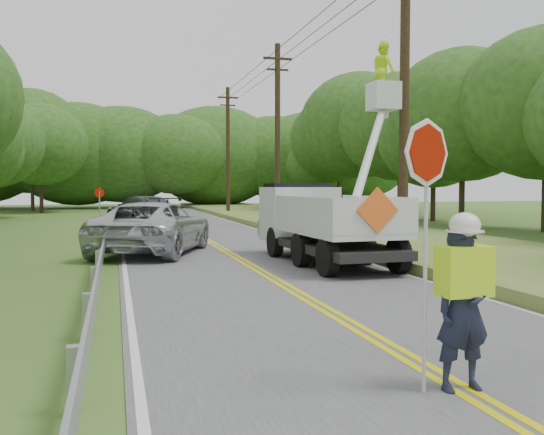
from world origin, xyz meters
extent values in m
plane|color=#3F5D19|center=(0.00, 0.00, 0.00)|extent=(140.00, 140.00, 0.00)
cube|color=#4C4B4E|center=(0.00, 14.00, 0.01)|extent=(7.20, 96.00, 0.02)
cube|color=yellow|center=(-0.10, 14.00, 0.02)|extent=(0.12, 96.00, 0.00)
cube|color=yellow|center=(0.10, 14.00, 0.02)|extent=(0.12, 96.00, 0.00)
cube|color=silver|center=(-3.45, 14.00, 0.02)|extent=(0.12, 96.00, 0.00)
cube|color=silver|center=(3.45, 14.00, 0.02)|extent=(0.12, 96.00, 0.00)
cube|color=#9E9FA5|center=(-4.10, -2.00, 0.35)|extent=(0.12, 0.14, 0.70)
cube|color=#9E9FA5|center=(-4.10, 1.00, 0.35)|extent=(0.12, 0.14, 0.70)
cube|color=#9E9FA5|center=(-4.10, 4.00, 0.35)|extent=(0.12, 0.14, 0.70)
cube|color=#9E9FA5|center=(-4.10, 7.00, 0.35)|extent=(0.12, 0.14, 0.70)
cube|color=#9E9FA5|center=(-4.10, 10.00, 0.35)|extent=(0.12, 0.14, 0.70)
cube|color=#9E9FA5|center=(-4.10, 13.00, 0.35)|extent=(0.12, 0.14, 0.70)
cube|color=#9E9FA5|center=(-4.10, 16.00, 0.35)|extent=(0.12, 0.14, 0.70)
cube|color=#9E9FA5|center=(-4.10, 19.00, 0.35)|extent=(0.12, 0.14, 0.70)
cube|color=#9E9FA5|center=(-4.10, 22.00, 0.35)|extent=(0.12, 0.14, 0.70)
cube|color=#9E9FA5|center=(-4.10, 25.00, 0.35)|extent=(0.12, 0.14, 0.70)
cube|color=#9E9FA5|center=(-4.10, 28.00, 0.35)|extent=(0.12, 0.14, 0.70)
cube|color=#9E9FA5|center=(-4.10, 31.00, 0.35)|extent=(0.12, 0.14, 0.70)
cube|color=#9E9FA5|center=(-4.10, 34.00, 0.35)|extent=(0.12, 0.14, 0.70)
cube|color=#9E9FA5|center=(-4.10, 37.00, 0.35)|extent=(0.12, 0.14, 0.70)
cube|color=#9E9FA5|center=(-4.00, 15.00, 0.60)|extent=(0.05, 48.00, 0.34)
cylinder|color=black|center=(5.00, 9.00, 5.00)|extent=(0.30, 0.30, 10.00)
cylinder|color=black|center=(5.00, 24.00, 5.00)|extent=(0.30, 0.30, 10.00)
cube|color=black|center=(5.00, 24.00, 9.20)|extent=(1.60, 0.12, 0.12)
cube|color=black|center=(5.00, 24.00, 8.60)|extent=(1.20, 0.10, 0.10)
cylinder|color=black|center=(5.00, 39.00, 5.00)|extent=(0.30, 0.30, 10.00)
cube|color=black|center=(5.00, 39.00, 9.20)|extent=(1.60, 0.12, 0.12)
cube|color=black|center=(5.00, 39.00, 8.60)|extent=(1.20, 0.10, 0.10)
cylinder|color=black|center=(4.30, 17.50, 9.10)|extent=(0.03, 43.00, 0.03)
cylinder|color=black|center=(5.00, 17.50, 9.10)|extent=(0.03, 43.00, 0.03)
cylinder|color=black|center=(5.70, 17.50, 9.10)|extent=(0.03, 43.00, 0.03)
cube|color=#59702F|center=(7.10, 14.00, 0.15)|extent=(7.00, 96.00, 0.30)
cylinder|color=#332319|center=(-9.63, 45.55, 1.66)|extent=(0.32, 0.32, 3.32)
ellipsoid|color=#244416|center=(-9.63, 45.55, 5.72)|extent=(7.75, 7.75, 6.82)
cylinder|color=#332319|center=(-10.85, 49.83, 1.99)|extent=(0.32, 0.32, 3.98)
ellipsoid|color=#244416|center=(-10.85, 49.83, 6.86)|extent=(9.29, 9.29, 8.18)
cylinder|color=#332319|center=(15.02, 21.73, 1.79)|extent=(0.32, 0.32, 3.59)
ellipsoid|color=#244416|center=(15.02, 21.73, 6.18)|extent=(8.37, 8.37, 7.36)
cylinder|color=#332319|center=(16.15, 26.86, 1.54)|extent=(0.32, 0.32, 3.07)
ellipsoid|color=#244416|center=(16.15, 26.86, 5.29)|extent=(7.17, 7.17, 6.31)
cylinder|color=#332319|center=(16.24, 31.79, 1.89)|extent=(0.32, 0.32, 3.78)
ellipsoid|color=#244416|center=(16.24, 31.79, 6.52)|extent=(8.83, 8.83, 7.77)
cylinder|color=#332319|center=(15.48, 37.49, 2.07)|extent=(0.32, 0.32, 4.15)
ellipsoid|color=#244416|center=(15.48, 37.49, 7.14)|extent=(9.67, 9.67, 8.51)
cylinder|color=#332319|center=(16.08, 43.61, 1.90)|extent=(0.32, 0.32, 3.81)
ellipsoid|color=#244416|center=(16.08, 43.61, 6.56)|extent=(8.88, 8.88, 7.82)
cylinder|color=#332319|center=(14.98, 46.83, 1.24)|extent=(0.32, 0.32, 2.47)
ellipsoid|color=#244416|center=(14.98, 46.83, 4.26)|extent=(5.77, 5.77, 5.08)
ellipsoid|color=#244416|center=(-12.14, 57.28, 5.50)|extent=(10.63, 7.97, 7.97)
ellipsoid|color=#244416|center=(-7.32, 56.41, 5.50)|extent=(13.95, 10.46, 10.46)
ellipsoid|color=#244416|center=(-2.99, 56.15, 5.50)|extent=(13.22, 9.92, 9.92)
ellipsoid|color=#244416|center=(2.46, 54.40, 5.50)|extent=(10.91, 8.18, 8.18)
ellipsoid|color=#244416|center=(7.06, 57.79, 5.50)|extent=(14.65, 10.99, 10.99)
ellipsoid|color=#244416|center=(13.51, 56.98, 5.50)|extent=(12.04, 9.03, 9.03)
ellipsoid|color=#244416|center=(17.44, 56.09, 5.50)|extent=(13.18, 9.88, 9.88)
ellipsoid|color=#244416|center=(22.13, 54.07, 5.50)|extent=(12.64, 9.48, 9.48)
imported|color=#191E33|center=(0.00, -2.33, 0.93)|extent=(0.68, 0.46, 1.81)
cube|color=#ACDD18|center=(0.00, -2.33, 1.34)|extent=(0.57, 0.36, 0.55)
ellipsoid|color=white|center=(0.00, -2.33, 1.84)|extent=(0.34, 0.34, 0.27)
cylinder|color=#B7B7B7|center=(-0.45, -2.30, 1.29)|extent=(0.04, 0.04, 2.54)
cylinder|color=#931100|center=(-0.45, -2.30, 2.62)|extent=(0.67, 0.33, 0.73)
cylinder|color=black|center=(1.39, 5.87, 0.49)|extent=(0.33, 0.95, 0.94)
cylinder|color=black|center=(3.34, 5.95, 0.49)|extent=(0.33, 0.95, 0.94)
cylinder|color=black|center=(1.31, 7.83, 0.49)|extent=(0.33, 0.95, 0.94)
cylinder|color=black|center=(3.27, 7.91, 0.49)|extent=(0.33, 0.95, 0.94)
cylinder|color=black|center=(1.21, 10.28, 0.49)|extent=(0.33, 0.95, 0.94)
cylinder|color=black|center=(3.17, 10.36, 0.49)|extent=(0.33, 0.95, 0.94)
cube|color=black|center=(2.28, 8.16, 0.56)|extent=(2.30, 6.34, 0.24)
cube|color=silver|center=(2.30, 7.48, 1.05)|extent=(2.43, 4.59, 0.22)
cube|color=silver|center=(1.20, 7.44, 1.54)|extent=(0.24, 4.50, 0.88)
cube|color=silver|center=(3.41, 7.52, 1.54)|extent=(0.24, 4.50, 0.88)
cube|color=silver|center=(2.39, 5.25, 1.54)|extent=(2.25, 0.15, 0.88)
cube|color=silver|center=(2.17, 10.81, 1.34)|extent=(2.28, 1.95, 1.76)
cube|color=black|center=(2.16, 11.00, 1.98)|extent=(2.01, 1.35, 0.73)
cube|color=silver|center=(2.35, 6.40, 1.54)|extent=(0.92, 0.92, 0.78)
cube|color=silver|center=(4.30, 9.00, 4.99)|extent=(0.83, 0.83, 0.83)
imported|color=#ACDD18|center=(4.30, 9.00, 5.79)|extent=(0.62, 0.80, 1.65)
cube|color=orange|center=(2.39, 5.18, 1.68)|extent=(1.11, 0.08, 1.11)
imported|color=silver|center=(-2.45, 12.31, 0.88)|extent=(4.82, 6.79, 1.72)
imported|color=#393B40|center=(-2.21, 27.12, 0.86)|extent=(4.45, 6.23, 1.68)
cylinder|color=#9E9FA5|center=(-4.36, 20.25, 1.03)|extent=(0.06, 0.06, 2.06)
cylinder|color=#931100|center=(-4.36, 20.25, 1.96)|extent=(0.44, 0.19, 0.47)
cube|color=white|center=(5.84, 6.96, 0.55)|extent=(0.47, 0.22, 0.35)
cylinder|color=#9E9FA5|center=(5.64, 6.96, 0.25)|extent=(0.02, 0.02, 0.50)
cylinder|color=#9E9FA5|center=(6.04, 6.96, 0.25)|extent=(0.02, 0.02, 0.50)
camera|label=1|loc=(-3.68, -8.14, 2.27)|focal=39.91mm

